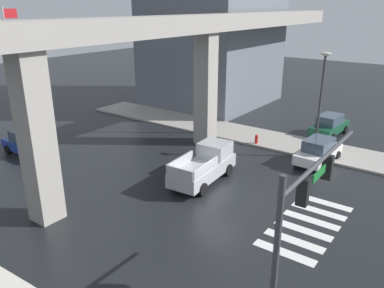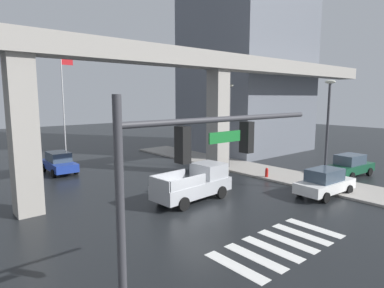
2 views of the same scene
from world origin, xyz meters
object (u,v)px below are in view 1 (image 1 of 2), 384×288
(sedan_dark_green, at_px, (329,125))
(street_lamp_near_corner, at_px, (321,93))
(street_lamp_mid_block, at_px, (213,79))
(flagpole, at_px, (12,64))
(sedan_white, at_px, (318,151))
(traffic_signal_mast, at_px, (302,212))
(fire_hydrant, at_px, (256,140))
(sedan_blue, at_px, (28,143))
(pickup_truck, at_px, (205,165))

(sedan_dark_green, relative_size, street_lamp_near_corner, 0.61)
(street_lamp_mid_block, relative_size, flagpole, 0.72)
(sedan_white, height_order, traffic_signal_mast, traffic_signal_mast)
(sedan_white, height_order, fire_hydrant, sedan_white)
(sedan_dark_green, distance_m, traffic_signal_mast, 21.99)
(fire_hydrant, bearing_deg, street_lamp_near_corner, -84.77)
(sedan_blue, xyz_separation_m, street_lamp_mid_block, (11.73, -7.93, 3.70))
(flagpole, bearing_deg, sedan_white, -68.73)
(street_lamp_near_corner, bearing_deg, traffic_signal_mast, -163.35)
(sedan_dark_green, xyz_separation_m, traffic_signal_mast, (-21.03, -5.39, 3.53))
(sedan_blue, bearing_deg, sedan_dark_green, -43.10)
(sedan_dark_green, distance_m, fire_hydrant, 6.81)
(traffic_signal_mast, relative_size, street_lamp_near_corner, 0.90)
(traffic_signal_mast, distance_m, street_lamp_mid_block, 20.66)
(pickup_truck, relative_size, sedan_white, 1.19)
(pickup_truck, distance_m, sedan_blue, 13.19)
(sedan_dark_green, height_order, street_lamp_near_corner, street_lamp_near_corner)
(sedan_blue, bearing_deg, flagpole, 63.33)
(sedan_dark_green, xyz_separation_m, street_lamp_near_corner, (-5.31, -0.69, 3.70))
(fire_hydrant, bearing_deg, pickup_truck, -177.50)
(sedan_dark_green, relative_size, traffic_signal_mast, 0.68)
(sedan_blue, relative_size, fire_hydrant, 5.10)
(traffic_signal_mast, bearing_deg, street_lamp_near_corner, 16.65)
(sedan_blue, xyz_separation_m, street_lamp_near_corner, (11.73, -16.63, 3.70))
(traffic_signal_mast, xyz_separation_m, street_lamp_near_corner, (15.72, 4.70, 0.17))
(pickup_truck, bearing_deg, fire_hydrant, 2.50)
(sedan_white, relative_size, street_lamp_mid_block, 0.61)
(street_lamp_mid_block, xyz_separation_m, fire_hydrant, (-0.40, -4.34, -4.13))
(sedan_dark_green, bearing_deg, street_lamp_near_corner, -172.62)
(traffic_signal_mast, height_order, street_lamp_near_corner, street_lamp_near_corner)
(pickup_truck, distance_m, street_lamp_near_corner, 9.49)
(sedan_blue, distance_m, fire_hydrant, 16.70)
(sedan_blue, xyz_separation_m, flagpole, (2.21, 4.39, 4.94))
(street_lamp_mid_block, bearing_deg, fire_hydrant, -95.27)
(sedan_dark_green, bearing_deg, sedan_blue, 136.90)
(sedan_blue, height_order, flagpole, flagpole)
(sedan_white, distance_m, traffic_signal_mast, 15.58)
(traffic_signal_mast, bearing_deg, street_lamp_mid_block, 40.46)
(sedan_white, bearing_deg, fire_hydrant, 81.95)
(sedan_dark_green, bearing_deg, fire_hydrant, 147.21)
(traffic_signal_mast, xyz_separation_m, street_lamp_mid_block, (15.72, 13.40, 0.17))
(street_lamp_near_corner, height_order, street_lamp_mid_block, same)
(fire_hydrant, bearing_deg, sedan_white, -98.05)
(pickup_truck, distance_m, flagpole, 17.73)
(sedan_blue, height_order, traffic_signal_mast, traffic_signal_mast)
(sedan_blue, bearing_deg, street_lamp_near_corner, -54.81)
(sedan_white, distance_m, fire_hydrant, 5.03)
(sedan_white, relative_size, fire_hydrant, 5.17)
(sedan_white, height_order, sedan_blue, same)
(flagpole, bearing_deg, street_lamp_mid_block, -52.31)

